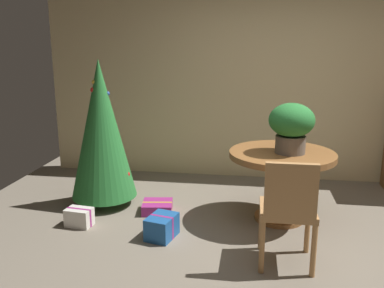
# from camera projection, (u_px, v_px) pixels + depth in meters

# --- Properties ---
(ground_plane) EXTENTS (6.60, 6.60, 0.00)m
(ground_plane) POSITION_uv_depth(u_px,v_px,m) (278.00, 256.00, 3.48)
(ground_plane) COLOR #756B5B
(back_wall_panel) EXTENTS (6.00, 0.10, 2.60)m
(back_wall_panel) POSITION_uv_depth(u_px,v_px,m) (274.00, 80.00, 5.29)
(back_wall_panel) COLOR beige
(back_wall_panel) RESTS_ON ground_plane
(round_dining_table) EXTENTS (1.05, 1.05, 0.72)m
(round_dining_table) POSITION_uv_depth(u_px,v_px,m) (281.00, 173.00, 4.10)
(round_dining_table) COLOR brown
(round_dining_table) RESTS_ON ground_plane
(flower_vase) EXTENTS (0.44, 0.44, 0.49)m
(flower_vase) POSITION_uv_depth(u_px,v_px,m) (291.00, 124.00, 3.95)
(flower_vase) COLOR #665B51
(flower_vase) RESTS_ON round_dining_table
(wooden_chair_near) EXTENTS (0.43, 0.43, 0.90)m
(wooden_chair_near) POSITION_uv_depth(u_px,v_px,m) (288.00, 207.00, 3.20)
(wooden_chair_near) COLOR #B27F4C
(wooden_chair_near) RESTS_ON ground_plane
(holiday_tree) EXTENTS (0.71, 0.71, 1.61)m
(holiday_tree) POSITION_uv_depth(u_px,v_px,m) (102.00, 130.00, 4.43)
(holiday_tree) COLOR brown
(holiday_tree) RESTS_ON ground_plane
(gift_box_cream) EXTENTS (0.27, 0.20, 0.18)m
(gift_box_cream) POSITION_uv_depth(u_px,v_px,m) (79.00, 217.00, 4.05)
(gift_box_cream) COLOR silver
(gift_box_cream) RESTS_ON ground_plane
(gift_box_blue) EXTENTS (0.29, 0.35, 0.21)m
(gift_box_blue) POSITION_uv_depth(u_px,v_px,m) (162.00, 227.00, 3.80)
(gift_box_blue) COLOR #1E569E
(gift_box_blue) RESTS_ON ground_plane
(gift_box_purple) EXTENTS (0.35, 0.34, 0.11)m
(gift_box_purple) POSITION_uv_depth(u_px,v_px,m) (157.00, 207.00, 4.39)
(gift_box_purple) COLOR #9E287A
(gift_box_purple) RESTS_ON ground_plane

